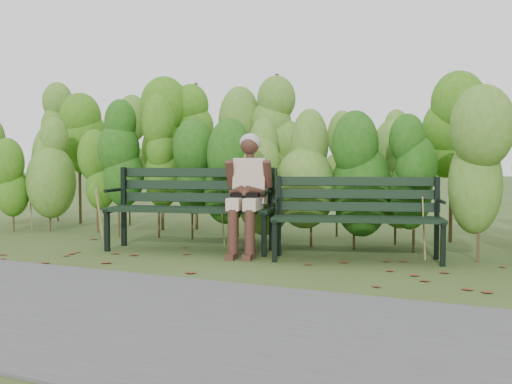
% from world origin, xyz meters
% --- Properties ---
extents(ground, '(80.00, 80.00, 0.00)m').
position_xyz_m(ground, '(0.00, 0.00, 0.00)').
color(ground, '#36491A').
extents(footpath, '(60.00, 2.50, 0.01)m').
position_xyz_m(footpath, '(0.00, -2.20, 0.01)').
color(footpath, '#474749').
rests_on(footpath, ground).
extents(hedge_band, '(11.04, 1.67, 2.42)m').
position_xyz_m(hedge_band, '(0.00, 1.86, 1.26)').
color(hedge_band, '#47381E').
rests_on(hedge_band, ground).
extents(leaf_litter, '(4.95, 2.19, 0.01)m').
position_xyz_m(leaf_litter, '(-0.50, -0.14, 0.00)').
color(leaf_litter, brown).
rests_on(leaf_litter, ground).
extents(bench_left, '(2.12, 1.10, 1.01)m').
position_xyz_m(bench_left, '(-1.03, 0.69, 0.60)').
color(bench_left, black).
rests_on(bench_left, ground).
extents(bench_right, '(1.93, 1.11, 0.92)m').
position_xyz_m(bench_right, '(1.00, 0.84, 0.54)').
color(bench_right, black).
rests_on(bench_right, ground).
extents(seated_woman, '(0.58, 0.86, 1.42)m').
position_xyz_m(seated_woman, '(-0.26, 0.66, 0.81)').
color(seated_woman, beige).
rests_on(seated_woman, ground).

